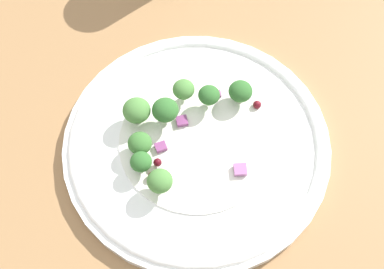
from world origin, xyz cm
name	(u,v)px	position (x,y,z in cm)	size (l,w,h in cm)	color
ground_plane	(165,158)	(0.00, 0.00, -1.00)	(180.00, 180.00, 2.00)	olive
plate	(192,143)	(-0.53, 2.92, 0.86)	(27.65, 27.65, 1.70)	white
dressing_pool	(192,141)	(-0.53, 2.92, 1.30)	(16.03, 16.03, 0.20)	white
broccoli_floret_0	(158,111)	(-3.13, -0.22, 3.55)	(2.73, 2.73, 2.76)	#9EC684
broccoli_floret_1	(204,96)	(-4.60, 4.65, 3.31)	(2.27, 2.27, 2.30)	#8EB77A
broccoli_floret_2	(136,162)	(2.06, -2.81, 2.92)	(2.15, 2.15, 2.18)	#ADD18E
broccoli_floret_3	(179,90)	(-5.62, 2.11, 3.26)	(2.32, 2.32, 2.35)	#8EB77A
broccoli_floret_4	(132,111)	(-3.57, -2.90, 3.25)	(2.88, 2.88, 2.92)	#ADD18E
broccoli_floret_5	(155,182)	(4.41, -1.14, 3.26)	(2.47, 2.47, 2.50)	#ADD18E
broccoli_floret_6	(236,92)	(-4.92, 8.02, 2.98)	(2.52, 2.52, 2.56)	#ADD18E
broccoli_floret_7	(135,141)	(-0.33, -2.81, 2.86)	(2.42, 2.42, 2.45)	#9EC684
cranberry_0	(153,163)	(1.90, -1.25, 2.10)	(0.84, 0.84, 0.84)	#4C0A14
cranberry_1	(147,176)	(3.15, -1.88, 1.82)	(0.85, 0.85, 0.85)	maroon
cranberry_2	(253,105)	(-3.90, 9.77, 1.70)	(0.89, 0.89, 0.89)	maroon
onion_bit_0	(156,146)	(-0.12, -0.80, 1.68)	(1.13, 0.97, 0.48)	#843D75
onion_bit_1	(210,95)	(-5.75, 5.45, 1.63)	(1.37, 0.80, 0.37)	#934C84
onion_bit_2	(177,121)	(-2.78, 1.62, 1.69)	(1.12, 1.16, 0.45)	#843D75
onion_bit_3	(236,170)	(3.38, 6.83, 1.75)	(1.24, 1.28, 0.44)	#A35B93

